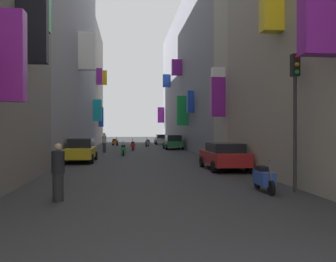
{
  "coord_description": "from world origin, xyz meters",
  "views": [
    {
      "loc": [
        -1.09,
        -2.09,
        2.14
      ],
      "look_at": [
        2.89,
        33.62,
        1.95
      ],
      "focal_mm": 39.71,
      "sensor_mm": 36.0,
      "label": 1
    }
  ],
  "objects_px": {
    "parked_car_red": "(224,155)",
    "scooter_orange": "(115,142)",
    "scooter_green": "(123,150)",
    "pedestrian_crossing": "(104,143)",
    "scooter_silver": "(148,143)",
    "scooter_blue": "(264,178)",
    "traffic_light_near_corner": "(295,99)",
    "parked_car_green": "(173,142)",
    "parked_car_yellow": "(81,150)",
    "scooter_red": "(133,145)",
    "parked_car_silver": "(162,139)",
    "pedestrian_near_left": "(58,172)"
  },
  "relations": [
    {
      "from": "scooter_orange",
      "to": "traffic_light_near_corner",
      "type": "bearing_deg",
      "value": -78.74
    },
    {
      "from": "scooter_silver",
      "to": "scooter_orange",
      "type": "distance_m",
      "value": 5.07
    },
    {
      "from": "traffic_light_near_corner",
      "to": "parked_car_green",
      "type": "bearing_deg",
      "value": 91.68
    },
    {
      "from": "scooter_green",
      "to": "scooter_orange",
      "type": "distance_m",
      "value": 17.98
    },
    {
      "from": "parked_car_green",
      "to": "scooter_orange",
      "type": "distance_m",
      "value": 11.04
    },
    {
      "from": "parked_car_yellow",
      "to": "parked_car_silver",
      "type": "distance_m",
      "value": 28.03
    },
    {
      "from": "parked_car_green",
      "to": "scooter_silver",
      "type": "xyz_separation_m",
      "value": [
        -2.39,
        5.89,
        -0.32
      ]
    },
    {
      "from": "scooter_blue",
      "to": "traffic_light_near_corner",
      "type": "xyz_separation_m",
      "value": [
        1.03,
        -0.19,
        2.7
      ]
    },
    {
      "from": "scooter_blue",
      "to": "scooter_orange",
      "type": "bearing_deg",
      "value": 99.74
    },
    {
      "from": "traffic_light_near_corner",
      "to": "scooter_green",
      "type": "bearing_deg",
      "value": 108.21
    },
    {
      "from": "parked_car_green",
      "to": "scooter_silver",
      "type": "bearing_deg",
      "value": 112.1
    },
    {
      "from": "parked_car_red",
      "to": "scooter_orange",
      "type": "height_order",
      "value": "parked_car_red"
    },
    {
      "from": "scooter_silver",
      "to": "traffic_light_near_corner",
      "type": "xyz_separation_m",
      "value": [
        3.19,
        -33.05,
        2.7
      ]
    },
    {
      "from": "scooter_blue",
      "to": "traffic_light_near_corner",
      "type": "distance_m",
      "value": 2.9
    },
    {
      "from": "scooter_green",
      "to": "scooter_blue",
      "type": "bearing_deg",
      "value": -74.6
    },
    {
      "from": "scooter_silver",
      "to": "scooter_green",
      "type": "bearing_deg",
      "value": -100.69
    },
    {
      "from": "parked_car_green",
      "to": "pedestrian_crossing",
      "type": "xyz_separation_m",
      "value": [
        -6.94,
        -5.0,
        0.12
      ]
    },
    {
      "from": "scooter_red",
      "to": "scooter_orange",
      "type": "relative_size",
      "value": 1.04
    },
    {
      "from": "scooter_orange",
      "to": "pedestrian_crossing",
      "type": "bearing_deg",
      "value": -92.22
    },
    {
      "from": "scooter_orange",
      "to": "traffic_light_near_corner",
      "type": "xyz_separation_m",
      "value": [
        7.2,
        -36.15,
        2.7
      ]
    },
    {
      "from": "pedestrian_near_left",
      "to": "parked_car_yellow",
      "type": "bearing_deg",
      "value": 93.99
    },
    {
      "from": "parked_car_yellow",
      "to": "parked_car_silver",
      "type": "bearing_deg",
      "value": 73.75
    },
    {
      "from": "parked_car_yellow",
      "to": "pedestrian_crossing",
      "type": "relative_size",
      "value": 2.44
    },
    {
      "from": "parked_car_yellow",
      "to": "traffic_light_near_corner",
      "type": "relative_size",
      "value": 0.93
    },
    {
      "from": "parked_car_red",
      "to": "scooter_silver",
      "type": "height_order",
      "value": "parked_car_red"
    },
    {
      "from": "parked_car_yellow",
      "to": "scooter_silver",
      "type": "distance_m",
      "value": 21.19
    },
    {
      "from": "scooter_red",
      "to": "traffic_light_near_corner",
      "type": "height_order",
      "value": "traffic_light_near_corner"
    },
    {
      "from": "parked_car_green",
      "to": "parked_car_yellow",
      "type": "relative_size",
      "value": 1.02
    },
    {
      "from": "scooter_green",
      "to": "pedestrian_crossing",
      "type": "xyz_separation_m",
      "value": [
        -1.75,
        3.95,
        0.44
      ]
    },
    {
      "from": "parked_car_silver",
      "to": "parked_car_yellow",
      "type": "bearing_deg",
      "value": -106.25
    },
    {
      "from": "scooter_green",
      "to": "pedestrian_near_left",
      "type": "bearing_deg",
      "value": -95.22
    },
    {
      "from": "parked_car_red",
      "to": "scooter_red",
      "type": "distance_m",
      "value": 19.6
    },
    {
      "from": "parked_car_yellow",
      "to": "pedestrian_crossing",
      "type": "bearing_deg",
      "value": 84.54
    },
    {
      "from": "parked_car_red",
      "to": "scooter_orange",
      "type": "distance_m",
      "value": 29.88
    },
    {
      "from": "scooter_blue",
      "to": "scooter_orange",
      "type": "height_order",
      "value": "same"
    },
    {
      "from": "scooter_blue",
      "to": "pedestrian_crossing",
      "type": "relative_size",
      "value": 1.06
    },
    {
      "from": "scooter_red",
      "to": "pedestrian_near_left",
      "type": "relative_size",
      "value": 1.14
    },
    {
      "from": "parked_car_silver",
      "to": "pedestrian_near_left",
      "type": "height_order",
      "value": "pedestrian_near_left"
    },
    {
      "from": "parked_car_red",
      "to": "parked_car_silver",
      "type": "distance_m",
      "value": 32.49
    },
    {
      "from": "parked_car_silver",
      "to": "scooter_silver",
      "type": "xyz_separation_m",
      "value": [
        -2.38,
        -6.44,
        -0.27
      ]
    },
    {
      "from": "scooter_green",
      "to": "scooter_silver",
      "type": "height_order",
      "value": "same"
    },
    {
      "from": "parked_car_green",
      "to": "pedestrian_near_left",
      "type": "relative_size",
      "value": 2.58
    },
    {
      "from": "parked_car_red",
      "to": "parked_car_silver",
      "type": "height_order",
      "value": "parked_car_red"
    },
    {
      "from": "scooter_blue",
      "to": "scooter_orange",
      "type": "xyz_separation_m",
      "value": [
        -6.17,
        35.96,
        0.0
      ]
    },
    {
      "from": "pedestrian_near_left",
      "to": "traffic_light_near_corner",
      "type": "bearing_deg",
      "value": 5.68
    },
    {
      "from": "scooter_green",
      "to": "scooter_orange",
      "type": "relative_size",
      "value": 1.07
    },
    {
      "from": "scooter_blue",
      "to": "parked_car_green",
      "type": "bearing_deg",
      "value": 89.51
    },
    {
      "from": "parked_car_red",
      "to": "pedestrian_crossing",
      "type": "bearing_deg",
      "value": 115.19
    },
    {
      "from": "parked_car_green",
      "to": "scooter_silver",
      "type": "relative_size",
      "value": 2.3
    },
    {
      "from": "pedestrian_crossing",
      "to": "pedestrian_near_left",
      "type": "bearing_deg",
      "value": -89.96
    }
  ]
}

